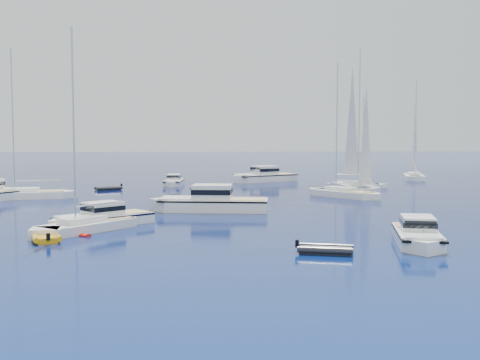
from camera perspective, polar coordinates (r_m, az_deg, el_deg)
name	(u,v)px	position (r m, az deg, el deg)	size (l,w,h in m)	color
ground	(272,244)	(38.57, 3.07, -6.07)	(400.00, 400.00, 0.00)	navy
motor_cruiser_near	(418,244)	(40.02, 16.57, -5.87)	(2.64, 8.64, 2.27)	silver
motor_cruiser_left	(101,226)	(46.97, -13.10, -4.30)	(2.74, 8.95, 2.35)	silver
motor_cruiser_centre	(210,211)	(54.79, -2.90, -2.95)	(3.59, 11.73, 3.08)	silver
motor_cruiser_distant	(263,182)	(88.35, 2.25, -0.15)	(3.47, 11.34, 2.98)	silver
motor_cruiser_horizon	(174,185)	(82.67, -6.32, -0.49)	(2.26, 7.38, 1.94)	white
sailboat_fore	(87,231)	(44.82, -14.35, -4.73)	(2.65, 10.21, 15.00)	silver
sailboat_mid_r	(343,197)	(67.81, 9.82, -1.60)	(2.74, 10.55, 15.51)	white
sailboat_mid_l	(26,198)	(69.31, -19.72, -1.66)	(2.99, 11.49, 16.89)	white
sailboat_centre	(356,188)	(79.65, 11.00, -0.73)	(2.16, 8.30, 12.20)	white
sailboat_sails_r	(354,191)	(75.09, 10.83, -1.03)	(3.14, 12.08, 17.76)	silver
sailboat_sails_far	(414,179)	(96.66, 16.22, 0.07)	(2.80, 10.76, 15.82)	white
tender_yellow	(45,240)	(41.92, -18.05, -5.44)	(2.13, 3.94, 0.95)	orange
tender_grey_near	(326,253)	(35.81, 8.16, -6.93)	(1.88, 3.37, 0.95)	black
tender_grey_far	(108,190)	(76.62, -12.44, -0.95)	(1.88, 3.39, 0.95)	black
kayak_orange	(76,235)	(43.34, -15.40, -5.07)	(0.56, 2.60, 0.30)	red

